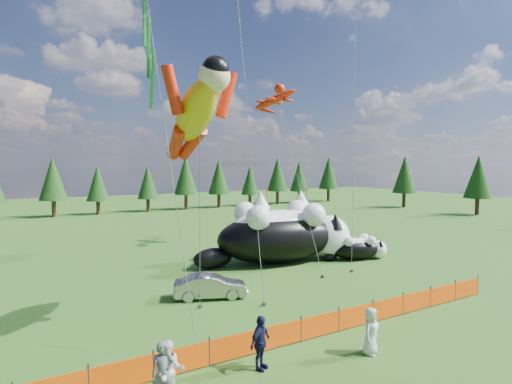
{
  "coord_description": "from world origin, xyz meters",
  "views": [
    {
      "loc": [
        -10.32,
        -15.83,
        7.22
      ],
      "look_at": [
        0.85,
        4.0,
        5.63
      ],
      "focal_mm": 28.0,
      "sensor_mm": 36.0,
      "label": 1
    }
  ],
  "objects": [
    {
      "name": "ground",
      "position": [
        0.0,
        0.0,
        0.0
      ],
      "size": [
        160.0,
        160.0,
        0.0
      ],
      "primitive_type": "plane",
      "color": "#123B0A",
      "rests_on": "ground"
    },
    {
      "name": "safety_fence",
      "position": [
        0.0,
        -3.0,
        0.5
      ],
      "size": [
        22.06,
        0.06,
        1.1
      ],
      "color": "#262626",
      "rests_on": "ground"
    },
    {
      "name": "tree_line",
      "position": [
        0.0,
        45.0,
        4.0
      ],
      "size": [
        90.0,
        4.0,
        8.0
      ],
      "primitive_type": null,
      "color": "black",
      "rests_on": "ground"
    },
    {
      "name": "festival_tents",
      "position": [
        11.0,
        40.0,
        1.4
      ],
      "size": [
        50.0,
        3.2,
        2.8
      ],
      "primitive_type": null,
      "color": "white",
      "rests_on": "ground"
    },
    {
      "name": "cat_large",
      "position": [
        5.81,
        8.55,
        2.11
      ],
      "size": [
        12.25,
        5.61,
        4.44
      ],
      "rotation": [
        0.0,
        0.0,
        -0.15
      ],
      "color": "black",
      "rests_on": "ground"
    },
    {
      "name": "cat_small",
      "position": [
        11.17,
        6.41,
        0.89
      ],
      "size": [
        5.05,
        2.88,
        1.87
      ],
      "rotation": [
        0.0,
        0.0,
        -0.3
      ],
      "color": "black",
      "rests_on": "ground"
    },
    {
      "name": "car",
      "position": [
        -2.09,
        3.78,
        0.64
      ],
      "size": [
        4.13,
        2.66,
        1.29
      ],
      "primitive_type": "imported",
      "rotation": [
        0.0,
        0.0,
        1.21
      ],
      "color": "#A8A8AD",
      "rests_on": "ground"
    },
    {
      "name": "spectator_a",
      "position": [
        -7.08,
        -4.38,
        0.95
      ],
      "size": [
        0.76,
        0.57,
        1.89
      ],
      "primitive_type": "imported",
      "rotation": [
        0.0,
        0.0,
        -0.18
      ],
      "color": "#59595E",
      "rests_on": "ground"
    },
    {
      "name": "spectator_b",
      "position": [
        -6.88,
        -4.37,
        0.94
      ],
      "size": [
        1.05,
        0.84,
        1.89
      ],
      "primitive_type": "imported",
      "rotation": [
        0.0,
        0.0,
        -0.38
      ],
      "color": "silver",
      "rests_on": "ground"
    },
    {
      "name": "spectator_c",
      "position": [
        -3.51,
        -4.06,
        0.96
      ],
      "size": [
        1.27,
        1.03,
        1.92
      ],
      "primitive_type": "imported",
      "rotation": [
        0.0,
        0.0,
        0.48
      ],
      "color": "#131535",
      "rests_on": "ground"
    },
    {
      "name": "spectator_e",
      "position": [
        0.71,
        -5.13,
        0.89
      ],
      "size": [
        1.03,
        0.88,
        1.79
      ],
      "primitive_type": "imported",
      "rotation": [
        0.0,
        0.0,
        0.43
      ],
      "color": "silver",
      "rests_on": "ground"
    },
    {
      "name": "superhero_kite",
      "position": [
        -4.07,
        0.65,
        9.42
      ],
      "size": [
        5.09,
        5.47,
        11.83
      ],
      "color": "#D5970B",
      "rests_on": "ground"
    },
    {
      "name": "gecko_kite",
      "position": [
        8.75,
        14.63,
        12.93
      ],
      "size": [
        6.1,
        14.16,
        17.04
      ],
      "color": "red",
      "rests_on": "ground"
    }
  ]
}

